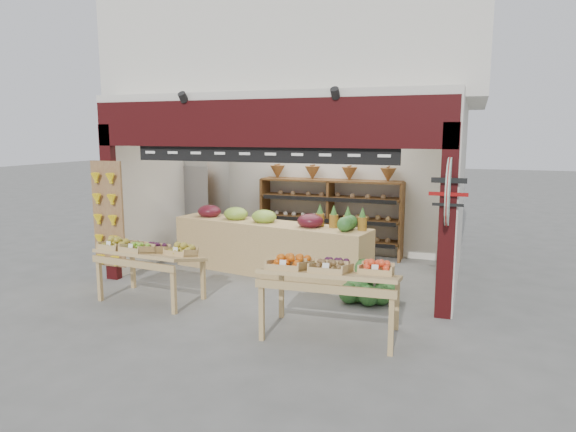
% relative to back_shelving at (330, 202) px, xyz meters
% --- Properties ---
extents(ground, '(60.00, 60.00, 0.00)m').
position_rel_back_shelving_xyz_m(ground, '(-0.30, -1.96, -1.10)').
color(ground, '#60605B').
rests_on(ground, ground).
extents(shop_structure, '(6.36, 5.12, 5.40)m').
position_rel_back_shelving_xyz_m(shop_structure, '(-0.30, -0.34, 2.82)').
color(shop_structure, silver).
rests_on(shop_structure, ground).
extents(banana_board, '(0.60, 0.15, 1.80)m').
position_rel_back_shelving_xyz_m(banana_board, '(-3.03, -3.13, 0.01)').
color(banana_board, olive).
rests_on(banana_board, ground).
extents(gift_sign, '(0.04, 0.93, 0.92)m').
position_rel_back_shelving_xyz_m(gift_sign, '(2.45, -3.10, 0.65)').
color(gift_sign, silver).
rests_on(gift_sign, ground).
extents(back_shelving, '(2.96, 0.48, 1.83)m').
position_rel_back_shelving_xyz_m(back_shelving, '(0.00, 0.00, 0.00)').
color(back_shelving, brown).
rests_on(back_shelving, ground).
extents(refrigerator, '(0.87, 0.87, 1.94)m').
position_rel_back_shelving_xyz_m(refrigerator, '(-2.70, -0.38, -0.13)').
color(refrigerator, '#B6B8BD').
rests_on(refrigerator, ground).
extents(cardboard_stack, '(0.99, 0.75, 0.61)m').
position_rel_back_shelving_xyz_m(cardboard_stack, '(-2.17, -1.20, -0.88)').
color(cardboard_stack, beige).
rests_on(cardboard_stack, ground).
extents(mid_counter, '(3.79, 1.36, 1.16)m').
position_rel_back_shelving_xyz_m(mid_counter, '(-0.65, -1.77, -0.59)').
color(mid_counter, tan).
rests_on(mid_counter, ground).
extents(display_table_left, '(1.55, 0.95, 0.96)m').
position_rel_back_shelving_xyz_m(display_table_left, '(-1.84, -3.73, -0.36)').
color(display_table_left, tan).
rests_on(display_table_left, ground).
extents(display_table_right, '(1.73, 1.04, 1.06)m').
position_rel_back_shelving_xyz_m(display_table_right, '(1.10, -4.12, -0.28)').
color(display_table_right, tan).
rests_on(display_table_right, ground).
extents(watermelon_pile, '(0.83, 0.77, 0.59)m').
position_rel_back_shelving_xyz_m(watermelon_pile, '(1.34, -2.66, -0.89)').
color(watermelon_pile, '#1A4E1E').
rests_on(watermelon_pile, ground).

